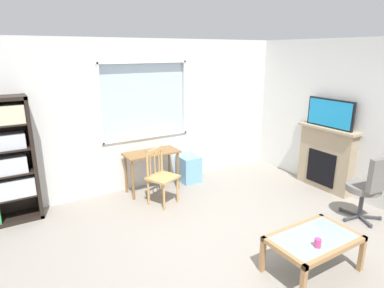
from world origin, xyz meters
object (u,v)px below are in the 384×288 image
Objects in this scene: desk_under_window at (152,159)px; office_chair at (370,185)px; fireplace at (325,158)px; tv at (330,113)px; wooden_chair at (161,176)px; sippy_cup at (318,243)px; plastic_drawer_unit at (189,169)px; coffee_table at (314,242)px.

desk_under_window is 3.37m from office_chair.
fireplace is 0.80m from tv.
office_chair is (2.20, -2.55, -0.04)m from desk_under_window.
wooden_chair is 2.59m from sippy_cup.
sippy_cup reaches higher than plastic_drawer_unit.
fireplace is at bearing -19.09° from wooden_chair.
coffee_table is (-1.58, -0.35, -0.19)m from office_chair.
desk_under_window is at bearing 130.74° from office_chair.
wooden_chair is at bearing 160.91° from fireplace.
office_chair is at bearing -49.26° from desk_under_window.
plastic_drawer_unit is at bearing 84.88° from sippy_cup.
wooden_chair is at bearing 160.79° from tv.
desk_under_window is 0.84× the size of fireplace.
fireplace is 1.12× the size of coffee_table.
office_chair is 1.00× the size of coffee_table.
desk_under_window is 0.84m from plastic_drawer_unit.
fireplace is at bearing 66.73° from office_chair.
sippy_cup is at bearing -132.55° from coffee_table.
desk_under_window reaches higher than coffee_table.
sippy_cup is (-0.13, -0.14, 0.11)m from coffee_table.
office_chair is at bearing 12.54° from coffee_table.
desk_under_window is at bearing -176.28° from plastic_drawer_unit.
tv is at bearing -19.21° from wooden_chair.
sippy_cup is at bearing -164.03° from office_chair.
wooden_chair is 1.83× the size of plastic_drawer_unit.
office_chair reaches higher than desk_under_window.
wooden_chair is (-0.08, -0.52, -0.13)m from desk_under_window.
plastic_drawer_unit is 0.57× the size of tv.
fireplace is 1.18m from office_chair.
plastic_drawer_unit is 2.98m from office_chair.
wooden_chair is 2.49m from coffee_table.
sippy_cup is at bearing -95.12° from plastic_drawer_unit.
tv is at bearing 67.54° from office_chair.
plastic_drawer_unit is at bearing 87.06° from coffee_table.
fireplace is (2.74, -0.95, 0.10)m from wooden_chair.
wooden_chair is at bearing 102.73° from sippy_cup.
desk_under_window is 3.08m from sippy_cup.
tv reaches higher than sippy_cup.
wooden_chair is 1.04m from plastic_drawer_unit.
wooden_chair is 0.80× the size of fireplace.
tv reaches higher than coffee_table.
office_chair is (-0.45, -1.09, -0.81)m from tv.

